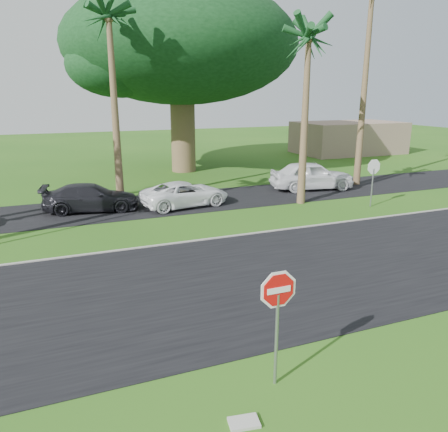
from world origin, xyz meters
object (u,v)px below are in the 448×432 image
stop_sign_near (278,305)px  car_dark (91,198)px  stop_sign_far (373,173)px  car_pickup (312,176)px  car_minivan (185,194)px

stop_sign_near → car_dark: 15.65m
stop_sign_far → car_pickup: 4.87m
stop_sign_near → car_minivan: size_ratio=0.57×
stop_sign_near → stop_sign_far: 15.91m
stop_sign_far → car_dark: size_ratio=0.56×
car_dark → car_minivan: size_ratio=1.01×
stop_sign_far → car_minivan: size_ratio=0.57×
car_dark → car_pickup: (13.08, 0.29, 0.18)m
stop_sign_near → car_minivan: bearing=80.3°
stop_sign_near → car_minivan: stop_sign_near is taller
car_dark → car_pickup: car_pickup is taller
car_minivan → car_dark: bearing=72.0°
stop_sign_near → car_dark: (-2.17, 15.46, -1.10)m
stop_sign_near → car_pickup: stop_sign_near is taller
stop_sign_near → car_pickup: (10.91, 15.75, -0.91)m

